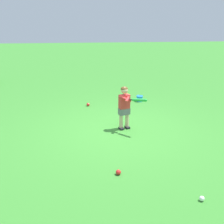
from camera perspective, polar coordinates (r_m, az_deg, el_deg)
ground_plane at (r=7.18m, az=1.47°, el=-3.70°), size 40.00×40.00×0.00m
child_batter at (r=7.06m, az=2.59°, el=1.54°), size 0.60×0.62×1.08m
play_ball_far_left at (r=5.36m, az=1.25°, el=-11.71°), size 0.10×0.10×0.10m
play_ball_midfield at (r=4.93m, az=17.20°, el=-15.89°), size 0.08×0.08×0.08m
play_ball_behind_batter at (r=9.00m, az=-4.71°, el=1.48°), size 0.10×0.10×0.10m
toy_bucket at (r=9.46m, az=5.43°, el=2.67°), size 0.22×0.22×0.19m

